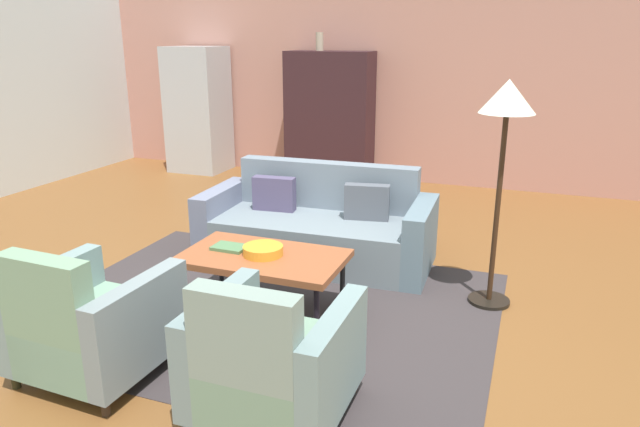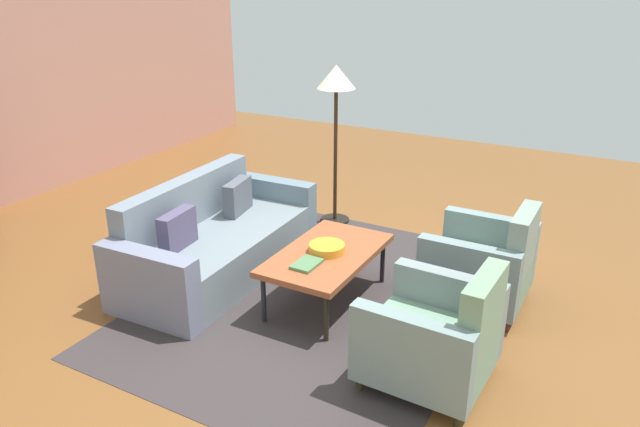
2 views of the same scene
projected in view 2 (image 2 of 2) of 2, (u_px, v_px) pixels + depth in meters
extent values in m
plane|color=brown|center=(317.00, 294.00, 5.23)|extent=(11.29, 11.29, 0.00)
cube|color=#373031|center=(321.00, 299.00, 5.15)|extent=(3.40, 2.60, 0.01)
cube|color=slate|center=(221.00, 251.00, 5.54)|extent=(1.77, 0.96, 0.42)
cube|color=slate|center=(188.00, 222.00, 5.61)|extent=(1.75, 0.24, 0.86)
cube|color=slate|center=(275.00, 207.00, 6.30)|extent=(0.21, 0.91, 0.62)
cube|color=slate|center=(149.00, 287.00, 4.71)|extent=(0.21, 0.91, 0.62)
cube|color=#52565F|center=(238.00, 197.00, 5.82)|extent=(0.41, 0.19, 0.32)
cube|color=#504665|center=(178.00, 230.00, 5.07)|extent=(0.41, 0.16, 0.32)
cylinder|color=black|center=(264.00, 299.00, 4.75)|extent=(0.04, 0.04, 0.41)
cylinder|color=black|center=(327.00, 249.00, 5.61)|extent=(0.04, 0.04, 0.41)
cylinder|color=black|center=(326.00, 317.00, 4.50)|extent=(0.04, 0.04, 0.41)
cylinder|color=black|center=(383.00, 262.00, 5.36)|extent=(0.04, 0.04, 0.41)
cube|color=brown|center=(327.00, 255.00, 4.97)|extent=(1.20, 0.70, 0.05)
cylinder|color=#2A2B17|center=(360.00, 383.00, 4.02)|extent=(0.05, 0.05, 0.10)
cylinder|color=#3C291C|center=(401.00, 334.00, 4.57)|extent=(0.05, 0.05, 0.10)
cylinder|color=#2D2B17|center=(458.00, 419.00, 3.70)|extent=(0.05, 0.05, 0.10)
cylinder|color=#36281C|center=(490.00, 362.00, 4.24)|extent=(0.05, 0.05, 0.10)
cube|color=gray|center=(428.00, 348.00, 4.06)|extent=(0.59, 0.82, 0.30)
cube|color=gray|center=(480.00, 331.00, 3.81)|extent=(0.56, 0.16, 0.78)
cube|color=gray|center=(410.00, 357.00, 3.74)|extent=(0.15, 0.80, 0.56)
cube|color=gray|center=(447.00, 308.00, 4.28)|extent=(0.15, 0.80, 0.56)
cylinder|color=#332613|center=(422.00, 304.00, 4.99)|extent=(0.05, 0.05, 0.10)
cylinder|color=black|center=(448.00, 270.00, 5.54)|extent=(0.05, 0.05, 0.10)
cylinder|color=#3C1C18|center=(506.00, 325.00, 4.68)|extent=(0.05, 0.05, 0.10)
cylinder|color=#392C1E|center=(524.00, 288.00, 5.23)|extent=(0.05, 0.05, 0.10)
cube|color=gray|center=(477.00, 275.00, 5.03)|extent=(0.56, 0.80, 0.30)
cube|color=gray|center=(521.00, 257.00, 4.80)|extent=(0.56, 0.14, 0.78)
cube|color=slate|center=(466.00, 278.00, 4.71)|extent=(0.12, 0.80, 0.56)
cube|color=gray|center=(489.00, 245.00, 5.26)|extent=(0.12, 0.80, 0.56)
cylinder|color=orange|center=(327.00, 248.00, 4.95)|extent=(0.30, 0.30, 0.07)
cube|color=#4F794D|center=(307.00, 264.00, 4.73)|extent=(0.26, 0.18, 0.03)
cylinder|color=black|center=(335.00, 220.00, 6.75)|extent=(0.32, 0.32, 0.03)
cylinder|color=#352012|center=(335.00, 156.00, 6.47)|extent=(0.04, 0.04, 1.45)
cone|color=silver|center=(336.00, 77.00, 6.16)|extent=(0.40, 0.40, 0.24)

